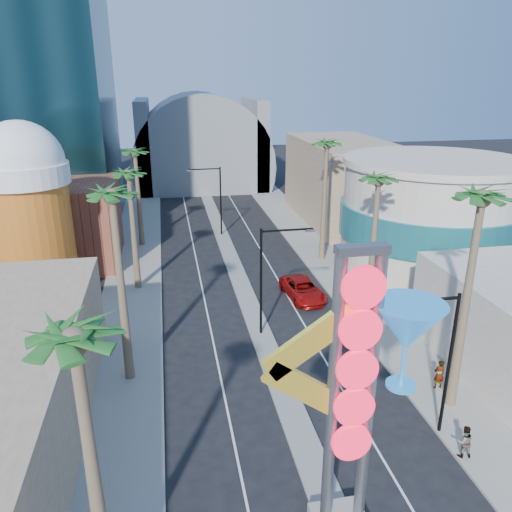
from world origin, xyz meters
The scene contains 23 objects.
sidewalk_west centered at (-9.50, 35.00, 0.07)m, with size 5.00×100.00×0.15m, color gray.
sidewalk_east centered at (9.50, 35.00, 0.07)m, with size 5.00×100.00×0.15m, color gray.
median centered at (0.00, 38.00, 0.07)m, with size 1.60×84.00×0.15m, color gray.
hotel_tower centered at (-22.00, 52.00, 25.00)m, with size 20.00×20.00×50.00m, color black.
brick_filler_west centered at (-16.00, 38.00, 4.00)m, with size 10.00×10.00×8.00m, color brown.
filler_east centered at (16.00, 48.00, 5.00)m, with size 10.00×20.00×10.00m, color #8B7A59.
beer_mug centered at (-17.00, 30.00, 7.84)m, with size 7.00×7.00×14.50m.
turquoise_building centered at (18.00, 30.00, 5.25)m, with size 16.60×16.60×10.60m.
canopy centered at (0.00, 72.00, 4.31)m, with size 22.00×16.00×22.00m.
neon_sign centered at (0.82, 2.96, 7.31)m, with size 6.53×2.60×12.55m.
streetlight_0 centered at (0.55, 20.00, 4.88)m, with size 3.79×0.25×8.00m.
streetlight_1 centered at (-0.55, 44.00, 4.88)m, with size 3.79×0.25×8.00m.
streetlight_2 centered at (6.72, 8.00, 4.83)m, with size 3.45×0.25×8.00m.
palm_0 centered at (-9.00, 2.00, 9.93)m, with size 2.40×2.40×11.70m.
palm_1 centered at (-9.00, 16.00, 10.82)m, with size 2.40×2.40×12.70m.
palm_2 centered at (-9.00, 30.00, 9.48)m, with size 2.40×2.40×11.20m.
palm_3 centered at (-9.00, 42.00, 9.48)m, with size 2.40×2.40×11.20m.
palm_5 centered at (9.00, 10.00, 11.27)m, with size 2.40×2.40×13.20m.
palm_6 centered at (9.00, 22.00, 9.93)m, with size 2.40×2.40×11.70m.
palm_7 centered at (9.00, 34.00, 10.82)m, with size 2.40×2.40×12.70m.
red_pickup centered at (4.65, 25.50, 0.78)m, with size 2.60×5.64×1.57m, color #A20E0C.
pedestrian_a centered at (9.06, 11.47, 1.08)m, with size 0.68×0.44×1.86m, color gray.
pedestrian_b centered at (7.33, 6.08, 1.00)m, with size 0.83×0.65×1.70m, color gray.
Camera 1 is at (-6.16, -11.32, 17.73)m, focal length 35.00 mm.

